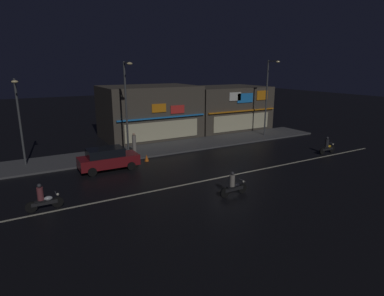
{
  "coord_description": "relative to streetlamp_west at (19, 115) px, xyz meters",
  "views": [
    {
      "loc": [
        -12.73,
        -17.11,
        7.46
      ],
      "look_at": [
        -1.13,
        3.4,
        1.4
      ],
      "focal_mm": 29.71,
      "sensor_mm": 36.0,
      "label": 1
    }
  ],
  "objects": [
    {
      "name": "streetlamp_west",
      "position": [
        0.0,
        0.0,
        0.0
      ],
      "size": [
        0.44,
        1.64,
        6.49
      ],
      "color": "#47494C",
      "rests_on": "sidewalk_far"
    },
    {
      "name": "sidewalk_far",
      "position": [
        12.39,
        -0.18,
        -3.94
      ],
      "size": [
        32.9,
        4.28,
        0.14
      ],
      "primitive_type": "cube",
      "color": "#4C4C4F",
      "rests_on": "ground"
    },
    {
      "name": "storefront_center_block",
      "position": [
        22.27,
        5.4,
        -1.45
      ],
      "size": [
        9.63,
        7.04,
        5.12
      ],
      "color": "#4C443A",
      "rests_on": "ground"
    },
    {
      "name": "storefront_left_block",
      "position": [
        12.39,
        5.42,
        -1.27
      ],
      "size": [
        9.79,
        7.08,
        5.49
      ],
      "color": "#4C443A",
      "rests_on": "ground"
    },
    {
      "name": "motorcycle_lead",
      "position": [
        23.35,
        -8.73,
        -3.38
      ],
      "size": [
        1.9,
        0.6,
        1.52
      ],
      "rotation": [
        0.0,
        0.0,
        -0.14
      ],
      "color": "black",
      "rests_on": "ground"
    },
    {
      "name": "parked_car_near_kerb",
      "position": [
        5.32,
        -3.78,
        -3.14
      ],
      "size": [
        4.3,
        1.98,
        1.67
      ],
      "rotation": [
        0.0,
        0.0,
        3.14
      ],
      "color": "maroon",
      "rests_on": "ground"
    },
    {
      "name": "ground_plane",
      "position": [
        12.39,
        -9.32,
        -4.01
      ],
      "size": [
        140.0,
        140.0,
        0.0
      ],
      "primitive_type": "plane",
      "color": "black"
    },
    {
      "name": "lane_divider_stripe",
      "position": [
        12.39,
        -9.32,
        -4.0
      ],
      "size": [
        31.26,
        0.16,
        0.01
      ],
      "primitive_type": "cube",
      "color": "beige",
      "rests_on": "ground"
    },
    {
      "name": "pedestrian_on_sidewalk",
      "position": [
        8.35,
        -1.0,
        -3.0
      ],
      "size": [
        0.33,
        0.33,
        1.85
      ],
      "rotation": [
        0.0,
        0.0,
        5.9
      ],
      "color": "gray",
      "rests_on": "sidewalk_far"
    },
    {
      "name": "traffic_cone",
      "position": [
        8.63,
        -3.09,
        -3.73
      ],
      "size": [
        0.36,
        0.36,
        0.55
      ],
      "primitive_type": "cone",
      "color": "orange",
      "rests_on": "ground"
    },
    {
      "name": "streetlamp_mid",
      "position": [
        7.89,
        -0.96,
        0.64
      ],
      "size": [
        0.44,
        1.64,
        7.71
      ],
      "color": "#47494C",
      "rests_on": "sidewalk_far"
    },
    {
      "name": "streetlamp_east",
      "position": [
        23.55,
        -0.64,
        0.77
      ],
      "size": [
        0.44,
        1.64,
        7.96
      ],
      "color": "#47494C",
      "rests_on": "sidewalk_far"
    },
    {
      "name": "motorcycle_following",
      "position": [
        0.47,
        -8.9,
        -3.38
      ],
      "size": [
        1.9,
        0.6,
        1.52
      ],
      "rotation": [
        0.0,
        0.0,
        0.06
      ],
      "color": "black",
      "rests_on": "ground"
    },
    {
      "name": "motorcycle_opposite_lane",
      "position": [
        10.48,
        -12.27,
        -3.38
      ],
      "size": [
        1.9,
        0.6,
        1.52
      ],
      "rotation": [
        0.0,
        0.0,
        3.21
      ],
      "color": "black",
      "rests_on": "ground"
    }
  ]
}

